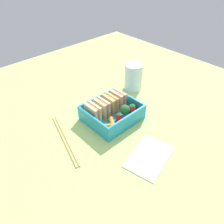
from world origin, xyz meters
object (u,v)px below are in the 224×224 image
folded_napkin (149,156)px  strawberry_far_left (120,117)px  carrot_stick_left (105,126)px  drinking_glass (133,77)px  carrot_stick_far_left (112,122)px  broccoli_floret (125,110)px  sandwich_left (93,112)px  sandwich_center_left (102,108)px  sandwich_center (110,103)px  sandwich_center_right (118,99)px  strawberry_left (132,109)px  chopstick_pair (65,139)px

folded_napkin → strawberry_far_left: bearing=76.4°
carrot_stick_left → drinking_glass: size_ratio=0.48×
carrot_stick_far_left → broccoli_floret: (5.36, -0.24, 1.89)cm
sandwich_left → carrot_stick_left: 5.85cm
sandwich_center_left → carrot_stick_left: (-3.62, -5.52, -1.93)cm
sandwich_center → strawberry_far_left: sandwich_center is taller
carrot_stick_far_left → broccoli_floret: 5.69cm
sandwich_center_left → sandwich_center_right: same height
sandwich_center_left → drinking_glass: size_ratio=0.56×
strawberry_far_left → drinking_glass: size_ratio=0.32×
carrot_stick_far_left → strawberry_left: bearing=-3.4°
sandwich_center_right → carrot_stick_far_left: bearing=-145.3°
sandwich_center_left → chopstick_pair: 14.97cm
sandwich_center → drinking_glass: (16.47, 5.04, 1.19)cm
sandwich_center → strawberry_left: (4.00, -6.05, -1.01)cm
chopstick_pair → folded_napkin: 24.26cm
sandwich_center_left → carrot_stick_far_left: size_ratio=1.39×
chopstick_pair → broccoli_floret: bearing=-15.7°
sandwich_center_right → strawberry_far_left: 8.06cm
carrot_stick_left → broccoli_floret: size_ratio=1.12×
sandwich_center → broccoli_floret: bearing=-81.1°
sandwich_center_left → strawberry_far_left: (1.94, -6.07, -1.20)cm
chopstick_pair → folded_napkin: bearing=-57.9°
sandwich_center_left → strawberry_left: size_ratio=1.57×
sandwich_center_right → carrot_stick_left: sandwich_center_right is taller
drinking_glass → sandwich_center: bearing=-163.0°
chopstick_pair → drinking_glass: bearing=9.0°
strawberry_left → drinking_glass: 16.83cm
sandwich_left → sandwich_center_left: size_ratio=1.00×
sandwich_center → folded_napkin: sandwich_center is taller
carrot_stick_left → chopstick_pair: 12.16cm
sandwich_center → sandwich_center_left: bearing=180.0°
carrot_stick_far_left → strawberry_far_left: (2.83, -0.52, 0.68)cm
carrot_stick_left → carrot_stick_far_left: 2.73cm
chopstick_pair → carrot_stick_far_left: bearing=-20.5°
carrot_stick_left → broccoli_floret: bearing=-1.9°
folded_napkin → chopstick_pair: bearing=122.1°
sandwich_left → sandwich_center: bearing=0.0°
carrot_stick_far_left → strawberry_left: strawberry_left is taller
broccoli_floret → chopstick_pair: bearing=164.3°
strawberry_left → chopstick_pair: size_ratio=0.17×
carrot_stick_left → chopstick_pair: (-10.94, 5.08, -1.52)cm
carrot_stick_left → strawberry_left: 11.22cm
sandwich_center_right → folded_napkin: 23.05cm
chopstick_pair → drinking_glass: (34.58, 5.47, 4.63)cm
sandwich_center → folded_napkin: 21.94cm
folded_napkin → sandwich_center_right: bearing=67.3°
sandwich_center_left → strawberry_far_left: bearing=-72.3°
sandwich_center → strawberry_far_left: bearing=-104.9°
sandwich_center_right → drinking_glass: drinking_glass is taller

